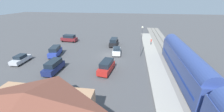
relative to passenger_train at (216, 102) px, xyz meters
name	(u,v)px	position (x,y,z in m)	size (l,w,h in m)	color
ground_plane	(110,55)	(14.00, -17.83, -2.86)	(200.00, 200.00, 0.00)	#4C4C4F
railway_track	(171,58)	(0.00, -17.83, -2.76)	(4.80, 70.00, 0.30)	gray
platform	(152,57)	(4.00, -17.83, -2.71)	(3.20, 46.00, 0.30)	#A8A399
passenger_train	(216,102)	(0.00, 0.00, 0.00)	(2.93, 40.54, 4.98)	#33478C
pedestrian_on_platform	(151,41)	(3.42, -27.05, -1.58)	(0.36, 0.36, 1.71)	#333338
suv_navy	(54,66)	(22.88, -8.29, -1.71)	(2.10, 4.95, 2.22)	navy
sedan_white	(117,51)	(12.47, -18.86, -1.98)	(2.23, 4.64, 1.74)	white
suv_maroon	(69,38)	(28.30, -27.22, -1.71)	(5.05, 2.72, 2.22)	maroon
sedan_silver	(21,59)	(31.89, -11.01, -1.98)	(1.87, 4.51, 1.74)	silver
suv_blue	(55,51)	(26.71, -15.78, -1.71)	(2.86, 5.18, 2.22)	#283D9E
suv_red	(106,66)	(13.28, -9.64, -1.71)	(2.67, 5.14, 2.22)	red
suv_black	(114,42)	(13.98, -25.14, -1.71)	(2.15, 4.97, 2.22)	black
light_pole_near_platform	(142,38)	(6.80, -17.87, 1.68)	(0.44, 0.44, 7.12)	#515156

